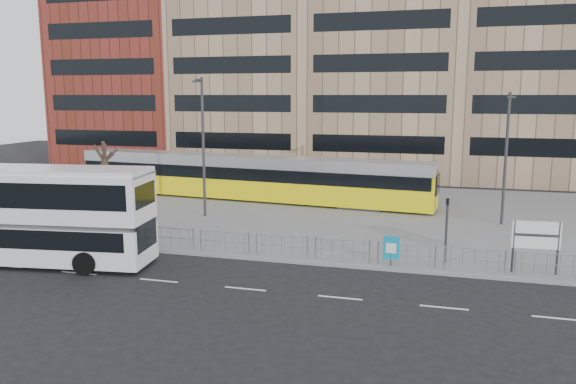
% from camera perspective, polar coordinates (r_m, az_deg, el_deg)
% --- Properties ---
extents(ground, '(120.00, 120.00, 0.00)m').
position_cam_1_polar(ground, '(28.04, -5.48, -6.76)').
color(ground, black).
rests_on(ground, ground).
extents(plaza, '(64.00, 24.00, 0.15)m').
position_cam_1_polar(plaza, '(39.14, 0.73, -1.83)').
color(plaza, slate).
rests_on(plaza, ground).
extents(kerb, '(64.00, 0.25, 0.17)m').
position_cam_1_polar(kerb, '(28.06, -5.45, -6.58)').
color(kerb, gray).
rests_on(kerb, ground).
extents(building_row, '(70.40, 18.40, 31.20)m').
position_cam_1_polar(building_row, '(60.13, 7.74, 14.44)').
color(building_row, maroon).
rests_on(building_row, ground).
extents(pedestrian_barrier, '(32.07, 0.07, 1.10)m').
position_cam_1_polar(pedestrian_barrier, '(27.61, -1.25, -4.86)').
color(pedestrian_barrier, '#919399').
rests_on(pedestrian_barrier, plaza).
extents(road_markings, '(62.00, 0.12, 0.01)m').
position_cam_1_polar(road_markings, '(24.15, -6.62, -9.52)').
color(road_markings, white).
rests_on(road_markings, ground).
extents(double_decker_bus, '(11.87, 4.10, 4.65)m').
position_cam_1_polar(double_decker_bus, '(29.29, -24.80, -1.85)').
color(double_decker_bus, silver).
rests_on(double_decker_bus, ground).
extents(tram, '(28.42, 5.58, 3.33)m').
position_cam_1_polar(tram, '(42.73, -4.30, 1.51)').
color(tram, yellow).
rests_on(tram, plaza).
extents(station_sign, '(2.06, 0.22, 2.36)m').
position_cam_1_polar(station_sign, '(27.09, 23.90, -4.25)').
color(station_sign, '#2D2D30').
rests_on(station_sign, plaza).
extents(ad_panel, '(0.75, 0.10, 1.40)m').
position_cam_1_polar(ad_panel, '(26.53, 10.43, -5.67)').
color(ad_panel, '#2D2D30').
rests_on(ad_panel, plaza).
extents(pedestrian, '(0.59, 0.78, 1.95)m').
position_cam_1_polar(pedestrian, '(33.79, -15.74, -2.25)').
color(pedestrian, black).
rests_on(pedestrian, plaza).
extents(traffic_light_west, '(0.21, 0.24, 3.10)m').
position_cam_1_polar(traffic_light_west, '(33.29, -20.28, -0.92)').
color(traffic_light_west, '#2D2D30').
rests_on(traffic_light_west, plaza).
extents(traffic_light_east, '(0.19, 0.22, 3.10)m').
position_cam_1_polar(traffic_light_east, '(27.33, 15.83, -2.92)').
color(traffic_light_east, '#2D2D30').
rests_on(traffic_light_east, plaza).
extents(lamp_post_west, '(0.45, 1.04, 8.96)m').
position_cam_1_polar(lamp_post_west, '(36.50, -8.64, 5.04)').
color(lamp_post_west, '#2D2D30').
rests_on(lamp_post_west, plaza).
extents(lamp_post_east, '(0.45, 1.04, 8.02)m').
position_cam_1_polar(lamp_post_east, '(36.20, 21.28, 3.68)').
color(lamp_post_east, '#2D2D30').
rests_on(lamp_post_east, plaza).
extents(bare_tree, '(4.25, 4.25, 6.98)m').
position_cam_1_polar(bare_tree, '(38.01, -18.23, 5.11)').
color(bare_tree, '#2E2219').
rests_on(bare_tree, plaza).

